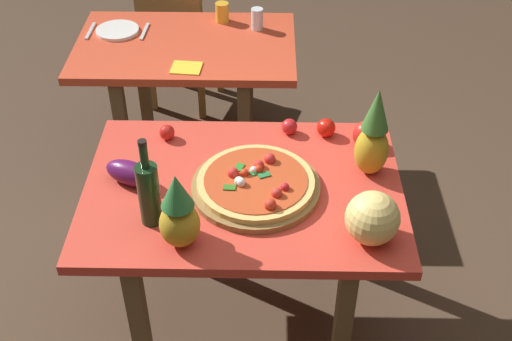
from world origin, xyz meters
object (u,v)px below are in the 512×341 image
object	(u,v)px
wine_bottle	(149,192)
dining_chair	(178,37)
drinking_glass_water	(257,19)
knife_utensil	(145,31)
tomato_at_corner	(167,132)
pizza	(256,181)
pineapple_left	(373,137)
display_table	(243,206)
drinking_glass_juice	(222,12)
background_table	(187,63)
fork_utensil	(90,31)
pizza_board	(256,187)
tomato_near_board	(289,127)
melon	(372,218)
pineapple_right	(179,214)
napkin_folded	(186,68)
dinner_plate	(117,30)
eggplant	(130,173)
tomato_by_bottle	(326,128)
bell_pepper	(365,134)

from	to	relation	value
wine_bottle	dining_chair	bearing A→B (deg)	94.31
drinking_glass_water	knife_utensil	world-z (taller)	drinking_glass_water
tomato_at_corner	pizza	bearing A→B (deg)	-40.56
wine_bottle	pineapple_left	size ratio (longest dim) A/B	0.94
display_table	knife_utensil	world-z (taller)	knife_utensil
drinking_glass_juice	background_table	bearing A→B (deg)	-124.94
wine_bottle	fork_utensil	distance (m)	1.50
pizza_board	tomato_near_board	world-z (taller)	tomato_near_board
drinking_glass_juice	fork_utensil	xyz separation A→B (m)	(-0.67, -0.13, -0.05)
melon	pineapple_right	bearing A→B (deg)	-177.17
pizza	pineapple_right	world-z (taller)	pineapple_right
fork_utensil	napkin_folded	bearing A→B (deg)	-32.80
tomato_at_corner	dinner_plate	distance (m)	1.00
eggplant	knife_utensil	distance (m)	1.21
knife_utensil	pineapple_left	bearing A→B (deg)	-44.54
pineapple_right	knife_utensil	distance (m)	1.55
display_table	tomato_near_board	bearing A→B (deg)	62.30
background_table	tomato_by_bottle	bearing A→B (deg)	-49.85
knife_utensil	bell_pepper	bearing A→B (deg)	-39.74
display_table	wine_bottle	xyz separation A→B (m)	(-0.31, -0.19, 0.23)
eggplant	dinner_plate	xyz separation A→B (m)	(-0.27, 1.20, -0.04)
tomato_at_corner	napkin_folded	world-z (taller)	tomato_at_corner
dining_chair	background_table	bearing A→B (deg)	117.81
pizza_board	pizza	xyz separation A→B (m)	(0.00, -0.00, 0.03)
pizza_board	tomato_by_bottle	world-z (taller)	tomato_by_bottle
background_table	tomato_near_board	bearing A→B (deg)	-56.40
drinking_glass_juice	fork_utensil	bearing A→B (deg)	-168.89
dining_chair	eggplant	xyz separation A→B (m)	(0.03, -1.67, 0.31)
dining_chair	dinner_plate	xyz separation A→B (m)	(-0.24, -0.47, 0.27)
display_table	tomato_near_board	size ratio (longest dim) A/B	18.09
background_table	drinking_glass_water	distance (m)	0.43
pineapple_right	eggplant	distance (m)	0.39
pizza_board	drinking_glass_juice	world-z (taller)	drinking_glass_juice
tomato_at_corner	tomato_near_board	bearing A→B (deg)	5.49
pineapple_right	eggplant	xyz separation A→B (m)	(-0.22, 0.31, -0.08)
eggplant	display_table	bearing A→B (deg)	-1.62
display_table	wine_bottle	world-z (taller)	wine_bottle
display_table	knife_utensil	distance (m)	1.33
wine_bottle	knife_utensil	distance (m)	1.43
wine_bottle	fork_utensil	xyz separation A→B (m)	(-0.52, 1.40, -0.12)
tomato_at_corner	pizza_board	bearing A→B (deg)	-40.57
bell_pepper	tomato_near_board	xyz separation A→B (m)	(-0.30, 0.07, -0.02)
drinking_glass_water	knife_utensil	size ratio (longest dim) A/B	0.62
tomato_near_board	display_table	bearing A→B (deg)	-117.70
wine_bottle	pineapple_right	world-z (taller)	wine_bottle
background_table	dining_chair	xyz separation A→B (m)	(-0.12, 0.58, -0.15)
pizza_board	drinking_glass_juice	xyz separation A→B (m)	(-0.20, 1.36, 0.04)
dining_chair	tomato_at_corner	bearing A→B (deg)	111.67
eggplant	tomato_at_corner	bearing A→B (deg)	70.15
dinner_plate	drinking_glass_juice	bearing A→B (deg)	13.92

